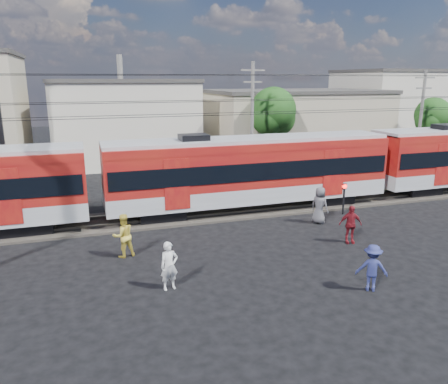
{
  "coord_description": "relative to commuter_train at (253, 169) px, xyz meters",
  "views": [
    {
      "loc": [
        -5.74,
        -14.39,
        7.33
      ],
      "look_at": [
        0.61,
        5.0,
        2.02
      ],
      "focal_mm": 35.0,
      "sensor_mm": 36.0,
      "label": 1
    }
  ],
  "objects": [
    {
      "name": "track_bed",
      "position": [
        -3.32,
        0.0,
        -2.34
      ],
      "size": [
        70.0,
        3.4,
        0.12
      ],
      "primitive_type": "cube",
      "color": "#2D2823",
      "rests_on": "ground"
    },
    {
      "name": "tree_far",
      "position": [
        20.87,
        9.09,
        1.59
      ],
      "size": [
        3.36,
        3.12,
        5.76
      ],
      "color": "#382619",
      "rests_on": "ground"
    },
    {
      "name": "catenary",
      "position": [
        -11.97,
        -0.0,
        2.73
      ],
      "size": [
        70.0,
        9.3,
        7.52
      ],
      "color": "black",
      "rests_on": "ground"
    },
    {
      "name": "building_east",
      "position": [
        24.68,
        20.0,
        1.75
      ],
      "size": [
        10.2,
        10.2,
        8.3
      ],
      "color": "beige",
      "rests_on": "ground"
    },
    {
      "name": "rail_near",
      "position": [
        -3.32,
        -0.75,
        -2.22
      ],
      "size": [
        70.0,
        0.12,
        0.12
      ],
      "primitive_type": "cube",
      "color": "#59544C",
      "rests_on": "track_bed"
    },
    {
      "name": "crossing_signal",
      "position": [
        4.46,
        -2.37,
        -1.18
      ],
      "size": [
        0.26,
        0.26,
        1.76
      ],
      "color": "black",
      "rests_on": "ground"
    },
    {
      "name": "pedestrian_e",
      "position": [
        2.4,
        -3.31,
        -1.44
      ],
      "size": [
        1.01,
        1.13,
        1.93
      ],
      "primitive_type": "imported",
      "rotation": [
        0.0,
        0.0,
        2.1
      ],
      "color": "#525157",
      "rests_on": "ground"
    },
    {
      "name": "pedestrian_b",
      "position": [
        -7.72,
        -4.67,
        -1.46
      ],
      "size": [
        1.07,
        0.93,
        1.88
      ],
      "primitive_type": "imported",
      "rotation": [
        0.0,
        0.0,
        3.4
      ],
      "color": "gold",
      "rests_on": "ground"
    },
    {
      "name": "utility_pole_mid",
      "position": [
        2.68,
        7.0,
        2.13
      ],
      "size": [
        1.8,
        0.24,
        8.5
      ],
      "color": "slate",
      "rests_on": "ground"
    },
    {
      "name": "commuter_train",
      "position": [
        0.0,
        0.0,
        0.0
      ],
      "size": [
        50.3,
        3.08,
        4.17
      ],
      "color": "black",
      "rests_on": "ground"
    },
    {
      "name": "building_mideast",
      "position": [
        10.68,
        16.0,
        0.75
      ],
      "size": [
        16.32,
        10.2,
        6.3
      ],
      "color": "tan",
      "rests_on": "ground"
    },
    {
      "name": "ground",
      "position": [
        -3.32,
        -8.0,
        -2.4
      ],
      "size": [
        120.0,
        120.0,
        0.0
      ],
      "primitive_type": "plane",
      "color": "black",
      "rests_on": "ground"
    },
    {
      "name": "pedestrian_a",
      "position": [
        -6.45,
        -8.17,
        -1.52
      ],
      "size": [
        0.7,
        0.51,
        1.77
      ],
      "primitive_type": "imported",
      "rotation": [
        0.0,
        0.0,
        0.15
      ],
      "color": "silver",
      "rests_on": "ground"
    },
    {
      "name": "building_midwest",
      "position": [
        -5.32,
        19.0,
        1.25
      ],
      "size": [
        12.24,
        12.24,
        7.3
      ],
      "color": "beige",
      "rests_on": "ground"
    },
    {
      "name": "utility_pole_east",
      "position": [
        16.68,
        6.0,
        1.88
      ],
      "size": [
        1.8,
        0.24,
        8.0
      ],
      "color": "slate",
      "rests_on": "ground"
    },
    {
      "name": "car_silver",
      "position": [
        15.98,
        5.68,
        -1.67
      ],
      "size": [
        4.55,
        2.57,
        1.46
      ],
      "primitive_type": "imported",
      "rotation": [
        0.0,
        0.0,
        1.37
      ],
      "color": "#B4B6BC",
      "rests_on": "ground"
    },
    {
      "name": "pedestrian_c",
      "position": [
        0.34,
        -10.5,
        -1.54
      ],
      "size": [
        1.28,
        1.09,
        1.72
      ],
      "primitive_type": "imported",
      "rotation": [
        0.0,
        0.0,
        2.64
      ],
      "color": "navy",
      "rests_on": "ground"
    },
    {
      "name": "rail_far",
      "position": [
        -3.32,
        0.75,
        -2.22
      ],
      "size": [
        70.0,
        0.12,
        0.12
      ],
      "primitive_type": "cube",
      "color": "#59544C",
      "rests_on": "track_bed"
    },
    {
      "name": "tree_near",
      "position": [
        5.87,
        10.09,
        2.26
      ],
      "size": [
        3.82,
        3.64,
        6.72
      ],
      "color": "#382619",
      "rests_on": "ground"
    },
    {
      "name": "pedestrian_d",
      "position": [
        2.29,
        -6.25,
        -1.51
      ],
      "size": [
        1.12,
        0.69,
        1.78
      ],
      "primitive_type": "imported",
      "rotation": [
        0.0,
        0.0,
        -0.26
      ],
      "color": "maroon",
      "rests_on": "ground"
    }
  ]
}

